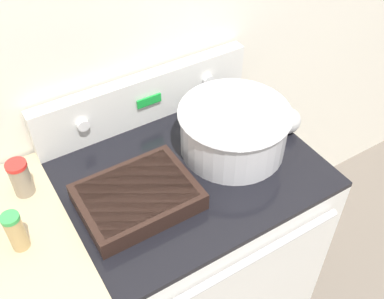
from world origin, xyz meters
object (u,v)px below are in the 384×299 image
Objects in this scene: casserole_dish at (138,196)px; spice_jar_green_cap at (16,231)px; spice_jar_red_cap at (21,178)px; mixing_bowl at (234,128)px; ladle at (286,120)px.

casserole_dish is 2.68× the size of spice_jar_green_cap.
spice_jar_green_cap is at bearing 175.81° from casserole_dish.
spice_jar_green_cap is (-0.07, -0.18, 0.00)m from spice_jar_red_cap.
mixing_bowl is 3.05× the size of spice_jar_red_cap.
casserole_dish is 1.02× the size of ladle.
mixing_bowl is at bearing 7.82° from casserole_dish.
spice_jar_red_cap is 0.20m from spice_jar_green_cap.
spice_jar_red_cap is 0.95× the size of spice_jar_green_cap.
casserole_dish is at bearing -176.55° from ladle.
spice_jar_green_cap is at bearing -177.83° from mixing_bowl.
mixing_bowl is 0.71m from spice_jar_green_cap.
spice_jar_green_cap is (-0.92, -0.01, 0.03)m from ladle.
ladle reaches higher than casserole_dish.
ladle is 2.75× the size of spice_jar_red_cap.
casserole_dish is 0.59m from ladle.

